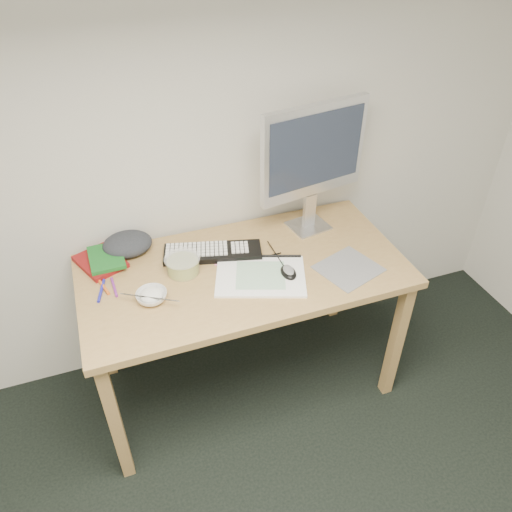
% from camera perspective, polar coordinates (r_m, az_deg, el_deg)
% --- Properties ---
extents(desk, '(1.40, 0.70, 0.75)m').
position_cam_1_polar(desk, '(2.21, -1.37, -3.04)').
color(desk, tan).
rests_on(desk, ground).
extents(mousepad, '(0.30, 0.29, 0.00)m').
position_cam_1_polar(mousepad, '(2.19, 10.53, -1.41)').
color(mousepad, slate).
rests_on(mousepad, desk).
extents(sketchpad, '(0.44, 0.38, 0.01)m').
position_cam_1_polar(sketchpad, '(2.10, 0.52, -2.31)').
color(sketchpad, white).
rests_on(sketchpad, desk).
extents(keyboard, '(0.45, 0.24, 0.03)m').
position_cam_1_polar(keyboard, '(2.23, -4.97, 0.41)').
color(keyboard, black).
rests_on(keyboard, desk).
extents(monitor, '(0.52, 0.19, 0.61)m').
position_cam_1_polar(monitor, '(2.24, 6.61, 11.45)').
color(monitor, silver).
rests_on(monitor, desk).
extents(mouse, '(0.07, 0.10, 0.03)m').
position_cam_1_polar(mouse, '(2.10, 3.73, -1.65)').
color(mouse, black).
rests_on(mouse, sketchpad).
extents(rice_bowl, '(0.15, 0.15, 0.04)m').
position_cam_1_polar(rice_bowl, '(2.03, -11.83, -4.56)').
color(rice_bowl, silver).
rests_on(rice_bowl, desk).
extents(chopsticks, '(0.21, 0.13, 0.02)m').
position_cam_1_polar(chopsticks, '(1.99, -12.06, -4.65)').
color(chopsticks, silver).
rests_on(chopsticks, rice_bowl).
extents(fruit_tub, '(0.15, 0.15, 0.07)m').
position_cam_1_polar(fruit_tub, '(2.14, -8.37, -1.01)').
color(fruit_tub, '#F1C155').
rests_on(fruit_tub, desk).
extents(book_red, '(0.24, 0.26, 0.02)m').
position_cam_1_polar(book_red, '(2.28, -17.37, -0.63)').
color(book_red, maroon).
rests_on(book_red, desk).
extents(book_green, '(0.15, 0.20, 0.02)m').
position_cam_1_polar(book_green, '(2.26, -16.75, -0.17)').
color(book_green, '#175F1F').
rests_on(book_green, book_red).
extents(cloth_lump, '(0.20, 0.17, 0.08)m').
position_cam_1_polar(cloth_lump, '(2.30, -14.48, 1.33)').
color(cloth_lump, '#24252B').
rests_on(cloth_lump, desk).
extents(pencil_pink, '(0.18, 0.08, 0.01)m').
position_cam_1_polar(pencil_pink, '(2.16, -2.24, -1.13)').
color(pencil_pink, pink).
rests_on(pencil_pink, desk).
extents(pencil_tan, '(0.19, 0.06, 0.01)m').
position_cam_1_polar(pencil_tan, '(2.22, -2.57, -0.02)').
color(pencil_tan, tan).
rests_on(pencil_tan, desk).
extents(pencil_black, '(0.16, 0.01, 0.01)m').
position_cam_1_polar(pencil_black, '(2.21, 0.97, -0.11)').
color(pencil_black, black).
rests_on(pencil_black, desk).
extents(marker_blue, '(0.05, 0.13, 0.01)m').
position_cam_1_polar(marker_blue, '(2.13, -17.27, -3.80)').
color(marker_blue, '#1F20AA').
rests_on(marker_blue, desk).
extents(marker_orange, '(0.05, 0.13, 0.01)m').
position_cam_1_polar(marker_orange, '(2.15, -17.12, -3.22)').
color(marker_orange, orange).
rests_on(marker_orange, desk).
extents(marker_purple, '(0.02, 0.12, 0.01)m').
position_cam_1_polar(marker_purple, '(2.13, -15.91, -3.44)').
color(marker_purple, '#7C2791').
rests_on(marker_purple, desk).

